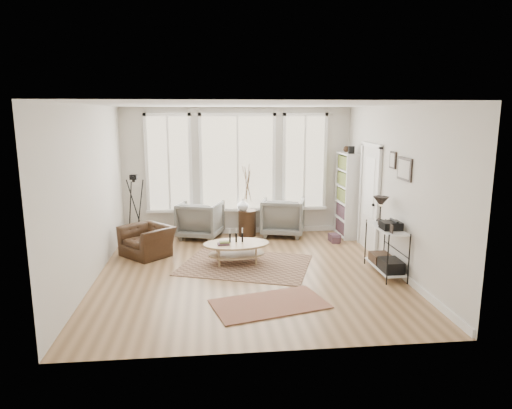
{
  "coord_description": "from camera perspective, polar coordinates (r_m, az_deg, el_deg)",
  "views": [
    {
      "loc": [
        -0.66,
        -7.64,
        2.76
      ],
      "look_at": [
        0.2,
        0.6,
        1.1
      ],
      "focal_mm": 32.0,
      "sensor_mm": 36.0,
      "label": 1
    }
  ],
  "objects": [
    {
      "name": "bay_window",
      "position": [
        10.44,
        -2.31,
        4.99
      ],
      "size": [
        4.14,
        0.12,
        2.24
      ],
      "color": "tan",
      "rests_on": "ground"
    },
    {
      "name": "rug_main",
      "position": [
        8.52,
        -1.32,
        -7.53
      ],
      "size": [
        2.71,
        2.36,
        0.01
      ],
      "primitive_type": "cube",
      "rotation": [
        0.0,
        0.0,
        -0.33
      ],
      "color": "brown",
      "rests_on": "ground"
    },
    {
      "name": "side_table",
      "position": [
        10.31,
        -1.13,
        0.39
      ],
      "size": [
        0.4,
        0.4,
        1.67
      ],
      "color": "#341F11",
      "rests_on": "ground"
    },
    {
      "name": "armchair_left",
      "position": [
        10.32,
        -6.95,
        -1.88
      ],
      "size": [
        1.13,
        1.15,
        0.83
      ],
      "primitive_type": "imported",
      "rotation": [
        0.0,
        0.0,
        2.82
      ],
      "color": "slate",
      "rests_on": "ground"
    },
    {
      "name": "coffee_table",
      "position": [
        8.54,
        -2.52,
        -5.39
      ],
      "size": [
        1.28,
        0.87,
        0.57
      ],
      "color": "tan",
      "rests_on": "ground"
    },
    {
      "name": "door",
      "position": [
        9.5,
        14.01,
        1.07
      ],
      "size": [
        0.09,
        1.06,
        2.22
      ],
      "color": "silver",
      "rests_on": "ground"
    },
    {
      "name": "low_shelf",
      "position": [
        8.26,
        15.95,
        -4.92
      ],
      "size": [
        0.38,
        1.08,
        1.3
      ],
      "color": "white",
      "rests_on": "ground"
    },
    {
      "name": "book_stack_near",
      "position": [
        10.15,
        9.77,
        -4.12
      ],
      "size": [
        0.24,
        0.28,
        0.17
      ],
      "primitive_type": "cube",
      "rotation": [
        0.0,
        0.0,
        0.13
      ],
      "color": "maroon",
      "rests_on": "ground"
    },
    {
      "name": "wall_art",
      "position": [
        8.1,
        17.71,
        4.53
      ],
      "size": [
        0.04,
        0.88,
        0.44
      ],
      "color": "black",
      "rests_on": "ground"
    },
    {
      "name": "bookcase",
      "position": [
        10.49,
        11.3,
        1.21
      ],
      "size": [
        0.31,
        0.85,
        2.06
      ],
      "color": "white",
      "rests_on": "ground"
    },
    {
      "name": "armchair_right",
      "position": [
        10.48,
        3.41,
        -1.5
      ],
      "size": [
        1.15,
        1.17,
        0.87
      ],
      "primitive_type": "imported",
      "rotation": [
        0.0,
        0.0,
        2.87
      ],
      "color": "slate",
      "rests_on": "ground"
    },
    {
      "name": "accent_chair",
      "position": [
        9.25,
        -13.44,
        -4.45
      ],
      "size": [
        1.2,
        1.2,
        0.59
      ],
      "primitive_type": "imported",
      "rotation": [
        0.0,
        0.0,
        -0.8
      ],
      "color": "#341F11",
      "rests_on": "ground"
    },
    {
      "name": "vase",
      "position": [
        10.31,
        -1.66,
        -0.0
      ],
      "size": [
        0.32,
        0.32,
        0.27
      ],
      "primitive_type": "imported",
      "rotation": [
        0.0,
        0.0,
        0.28
      ],
      "color": "silver",
      "rests_on": "side_table"
    },
    {
      "name": "book_stack_far",
      "position": [
        10.07,
        9.9,
        -4.31
      ],
      "size": [
        0.21,
        0.25,
        0.15
      ],
      "primitive_type": "cube",
      "rotation": [
        0.0,
        0.0,
        -0.16
      ],
      "color": "maroon",
      "rests_on": "ground"
    },
    {
      "name": "tripod_camera",
      "position": [
        10.13,
        -14.86,
        -0.87
      ],
      "size": [
        0.52,
        0.52,
        1.48
      ],
      "color": "black",
      "rests_on": "ground"
    },
    {
      "name": "rug_runner",
      "position": [
        6.86,
        1.7,
        -12.29
      ],
      "size": [
        1.82,
        1.31,
        0.01
      ],
      "primitive_type": "cube",
      "rotation": [
        0.0,
        0.0,
        0.26
      ],
      "color": "maroon",
      "rests_on": "ground"
    },
    {
      "name": "room",
      "position": [
        7.81,
        -0.88,
        1.5
      ],
      "size": [
        5.5,
        5.54,
        2.9
      ],
      "color": "#9E7850",
      "rests_on": "ground"
    }
  ]
}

